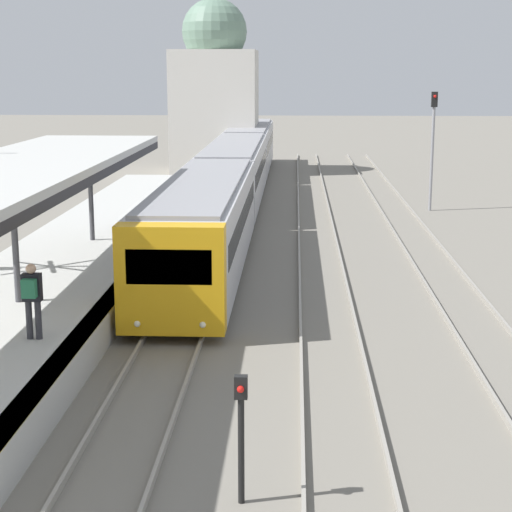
{
  "coord_description": "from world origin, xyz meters",
  "views": [
    {
      "loc": [
        2.97,
        -6.89,
        6.54
      ],
      "look_at": [
        1.93,
        15.67,
        1.62
      ],
      "focal_mm": 60.0,
      "sensor_mm": 36.0,
      "label": 1
    }
  ],
  "objects_px": {
    "person_on_platform": "(32,295)",
    "signal_mast_far": "(433,137)",
    "signal_post_near": "(241,426)",
    "train_near": "(234,172)"
  },
  "relations": [
    {
      "from": "person_on_platform",
      "to": "signal_mast_far",
      "type": "height_order",
      "value": "signal_mast_far"
    },
    {
      "from": "person_on_platform",
      "to": "signal_post_near",
      "type": "distance_m",
      "value": 7.19
    },
    {
      "from": "person_on_platform",
      "to": "train_near",
      "type": "bearing_deg",
      "value": 83.78
    },
    {
      "from": "person_on_platform",
      "to": "train_near",
      "type": "height_order",
      "value": "train_near"
    },
    {
      "from": "signal_post_near",
      "to": "signal_mast_far",
      "type": "height_order",
      "value": "signal_mast_far"
    },
    {
      "from": "person_on_platform",
      "to": "signal_post_near",
      "type": "bearing_deg",
      "value": -47.86
    },
    {
      "from": "signal_post_near",
      "to": "train_near",
      "type": "bearing_deg",
      "value": 94.27
    },
    {
      "from": "signal_post_near",
      "to": "signal_mast_far",
      "type": "relative_size",
      "value": 0.37
    },
    {
      "from": "person_on_platform",
      "to": "signal_mast_far",
      "type": "distance_m",
      "value": 26.09
    },
    {
      "from": "person_on_platform",
      "to": "signal_post_near",
      "type": "relative_size",
      "value": 0.8
    }
  ]
}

